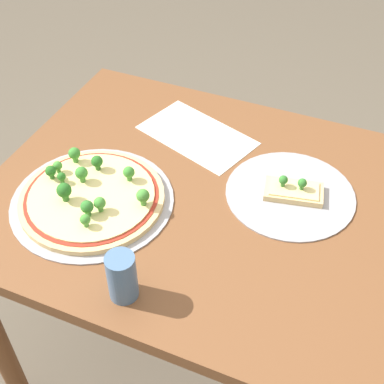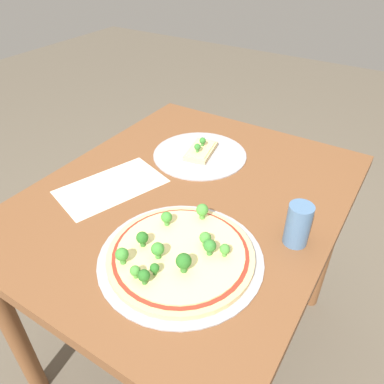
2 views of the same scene
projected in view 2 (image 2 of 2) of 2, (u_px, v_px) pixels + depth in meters
The scene contains 6 objects.
ground_plane at pixel (189, 339), 1.56m from camera, with size 8.00×8.00×0.00m, color brown.
dining_table at pixel (188, 222), 1.17m from camera, with size 1.04×0.85×0.76m.
pizza_tray_whole at pixel (180, 254), 0.89m from camera, with size 0.40×0.40×0.07m.
pizza_tray_slice at pixel (200, 153), 1.29m from camera, with size 0.32×0.32×0.05m.
drinking_cup at pixel (298, 225), 0.91m from camera, with size 0.06×0.06×0.11m, color #4C7099.
paper_menu at pixel (111, 186), 1.14m from camera, with size 0.31×0.18×0.00m, color silver.
Camera 2 is at (0.75, 0.49, 1.42)m, focal length 35.00 mm.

